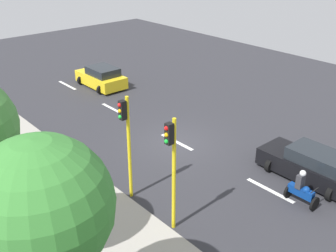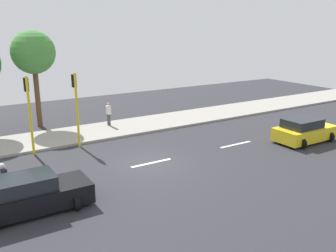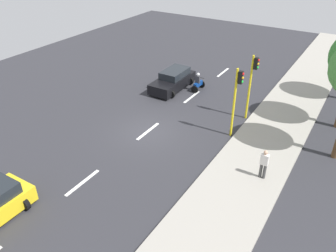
{
  "view_description": "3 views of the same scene",
  "coord_description": "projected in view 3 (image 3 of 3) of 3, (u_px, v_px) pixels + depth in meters",
  "views": [
    {
      "loc": [
        12.88,
        14.03,
        9.93
      ],
      "look_at": [
        0.55,
        -0.08,
        1.1
      ],
      "focal_mm": 43.02,
      "sensor_mm": 36.0,
      "label": 1
    },
    {
      "loc": [
        -15.89,
        8.78,
        7.06
      ],
      "look_at": [
        0.55,
        -1.39,
        1.74
      ],
      "focal_mm": 38.61,
      "sensor_mm": 36.0,
      "label": 2
    },
    {
      "loc": [
        11.01,
        -15.37,
        11.59
      ],
      "look_at": [
        2.31,
        -1.26,
        1.75
      ],
      "focal_mm": 36.47,
      "sensor_mm": 36.0,
      "label": 3
    }
  ],
  "objects": [
    {
      "name": "traffic_light_midblock",
      "position": [
        237.0,
        94.0,
        20.19
      ],
      "size": [
        0.49,
        0.24,
        4.5
      ],
      "color": "yellow",
      "rests_on": "ground"
    },
    {
      "name": "traffic_light_corner",
      "position": [
        252.0,
        79.0,
        22.15
      ],
      "size": [
        0.49,
        0.24,
        4.5
      ],
      "color": "yellow",
      "rests_on": "ground"
    },
    {
      "name": "ground_plane",
      "position": [
        148.0,
        132.0,
        22.16
      ],
      "size": [
        40.0,
        60.0,
        0.1
      ],
      "primitive_type": "cube",
      "color": "#2D2D33"
    },
    {
      "name": "lane_stripe_south",
      "position": [
        192.0,
        97.0,
        26.52
      ],
      "size": [
        0.2,
        2.4,
        0.01
      ],
      "primitive_type": "cube",
      "color": "white",
      "rests_on": "ground"
    },
    {
      "name": "motorcycle",
      "position": [
        198.0,
        83.0,
        27.26
      ],
      "size": [
        0.6,
        1.3,
        1.53
      ],
      "color": "black",
      "rests_on": "ground"
    },
    {
      "name": "lane_stripe_north",
      "position": [
        83.0,
        182.0,
        17.74
      ],
      "size": [
        0.2,
        2.4,
        0.01
      ],
      "primitive_type": "cube",
      "color": "white",
      "rests_on": "ground"
    },
    {
      "name": "car_black",
      "position": [
        173.0,
        80.0,
        27.57
      ],
      "size": [
        2.24,
        4.57,
        1.52
      ],
      "color": "black",
      "rests_on": "ground"
    },
    {
      "name": "pedestrian_near_signal",
      "position": [
        264.0,
        163.0,
        17.42
      ],
      "size": [
        0.4,
        0.24,
        1.69
      ],
      "color": "#3F3F3F",
      "rests_on": "sidewalk"
    },
    {
      "name": "lane_stripe_mid",
      "position": [
        148.0,
        131.0,
        22.13
      ],
      "size": [
        0.2,
        2.4,
        0.01
      ],
      "primitive_type": "cube",
      "color": "white",
      "rests_on": "ground"
    },
    {
      "name": "lane_stripe_far_south",
      "position": [
        223.0,
        72.0,
        30.92
      ],
      "size": [
        0.2,
        2.4,
        0.01
      ],
      "primitive_type": "cube",
      "color": "white",
      "rests_on": "ground"
    },
    {
      "name": "sidewalk",
      "position": [
        252.0,
        165.0,
        18.94
      ],
      "size": [
        4.0,
        60.0,
        0.15
      ],
      "primitive_type": "cube",
      "color": "#9E998E",
      "rests_on": "ground"
    }
  ]
}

